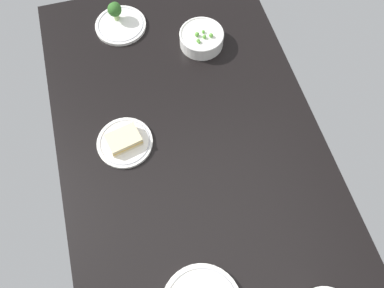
% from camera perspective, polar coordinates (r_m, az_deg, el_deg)
% --- Properties ---
extents(dining_table, '(1.42, 0.81, 0.04)m').
position_cam_1_polar(dining_table, '(1.17, -0.00, -0.84)').
color(dining_table, black).
rests_on(dining_table, ground).
extents(plate_broccoli, '(0.18, 0.18, 0.08)m').
position_cam_1_polar(plate_broccoli, '(1.43, -11.08, 17.98)').
color(plate_broccoli, white).
rests_on(plate_broccoli, dining_table).
extents(plate_sandwich, '(0.17, 0.17, 0.04)m').
position_cam_1_polar(plate_sandwich, '(1.16, -10.26, 0.38)').
color(plate_sandwich, white).
rests_on(plate_sandwich, dining_table).
extents(bowl_peas, '(0.15, 0.15, 0.06)m').
position_cam_1_polar(bowl_peas, '(1.35, 1.47, 15.84)').
color(bowl_peas, white).
rests_on(bowl_peas, dining_table).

